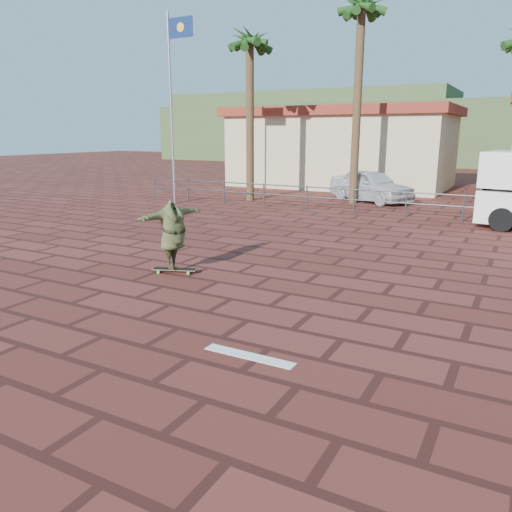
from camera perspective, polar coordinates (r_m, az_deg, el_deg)
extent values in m
plane|color=maroon|center=(8.55, -0.95, -7.39)|extent=(120.00, 120.00, 0.00)
cube|color=white|center=(7.27, -0.79, -11.35)|extent=(1.40, 0.22, 0.01)
cylinder|color=#47494F|center=(24.87, -11.56, 7.64)|extent=(0.06, 0.06, 1.00)
cylinder|color=#47494F|center=(23.64, -7.81, 7.47)|extent=(0.06, 0.06, 1.00)
cylinder|color=#47494F|center=(22.52, -3.67, 7.26)|extent=(0.06, 0.06, 1.00)
cylinder|color=#47494F|center=(21.53, 0.88, 6.98)|extent=(0.06, 0.06, 1.00)
cylinder|color=#47494F|center=(20.68, 5.82, 6.62)|extent=(0.06, 0.06, 1.00)
cylinder|color=#47494F|center=(20.00, 11.13, 6.18)|extent=(0.06, 0.06, 1.00)
cylinder|color=#47494F|center=(19.50, 16.76, 5.66)|extent=(0.06, 0.06, 1.00)
cylinder|color=#47494F|center=(19.20, 22.61, 5.06)|extent=(0.06, 0.06, 1.00)
cylinder|color=#47494F|center=(19.45, 16.85, 6.97)|extent=(24.00, 0.05, 0.05)
cylinder|color=#47494F|center=(19.50, 16.77, 5.81)|extent=(24.00, 0.05, 0.05)
cylinder|color=gray|center=(22.72, -9.66, 16.00)|extent=(0.10, 0.10, 8.00)
cube|color=#0F204F|center=(22.70, -8.61, 24.43)|extent=(1.20, 0.02, 0.80)
cylinder|color=brown|center=(23.41, -0.69, 14.89)|extent=(0.36, 0.36, 7.00)
sphere|color=#244E1A|center=(23.74, -0.72, 23.49)|extent=(2.40, 2.40, 2.40)
cylinder|color=brown|center=(23.02, 11.47, 16.14)|extent=(0.36, 0.36, 8.20)
sphere|color=#244E1A|center=(23.56, 12.01, 26.26)|extent=(2.40, 2.40, 2.40)
cube|color=beige|center=(30.60, 9.81, 11.66)|extent=(12.00, 7.00, 4.00)
cube|color=maroon|center=(30.60, 9.99, 15.87)|extent=(12.60, 7.60, 0.50)
cube|color=#384C28|center=(57.06, 25.26, 12.54)|extent=(70.00, 18.00, 6.00)
cube|color=#384C28|center=(68.06, 6.37, 14.60)|extent=(35.00, 14.00, 8.00)
cube|color=olive|center=(11.49, -9.32, -1.49)|extent=(1.02, 0.57, 0.02)
cube|color=black|center=(11.49, -9.32, -1.45)|extent=(0.98, 0.54, 0.00)
cube|color=silver|center=(11.60, -10.97, -1.56)|extent=(0.11, 0.17, 0.03)
cube|color=silver|center=(11.41, -7.64, -1.69)|extent=(0.11, 0.17, 0.03)
cylinder|color=#43F032|center=(11.52, -11.12, -1.82)|extent=(0.07, 0.05, 0.06)
cylinder|color=#43F032|center=(11.70, -10.81, -1.56)|extent=(0.07, 0.05, 0.06)
cylinder|color=#43F032|center=(11.32, -7.76, -1.96)|extent=(0.07, 0.05, 0.06)
cylinder|color=#43F032|center=(11.51, -7.50, -1.69)|extent=(0.07, 0.05, 0.06)
imported|color=#464A27|center=(11.31, -9.48, 2.42)|extent=(0.81, 2.00, 1.58)
cube|color=white|center=(18.76, 27.14, 8.81)|extent=(1.85, 2.33, 1.16)
cube|color=black|center=(18.92, 25.13, 7.73)|extent=(0.31, 1.63, 0.63)
cylinder|color=black|center=(17.92, 26.28, 3.75)|extent=(0.80, 0.39, 0.77)
imported|color=silver|center=(23.81, 12.98, 7.86)|extent=(4.60, 3.64, 1.47)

